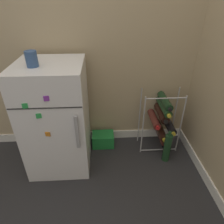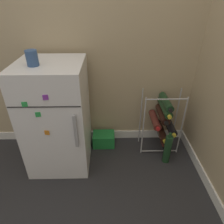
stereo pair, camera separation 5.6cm
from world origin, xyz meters
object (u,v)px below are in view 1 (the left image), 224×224
Objects in this scene: mini_fridge at (57,118)px; soda_box at (104,139)px; fridge_top_cup at (32,59)px; loose_bottle_floor at (167,148)px; wine_rack at (162,121)px.

soda_box is at bearing 26.73° from mini_fridge.
soda_box is 2.05× the size of fridge_top_cup.
soda_box is 0.67× the size of loose_bottle_floor.
fridge_top_cup is 1.36m from loose_bottle_floor.
loose_bottle_floor is at bearing 0.61° from fridge_top_cup.
fridge_top_cup reaches higher than mini_fridge.
soda_box is at bearing 29.40° from fridge_top_cup.
wine_rack is 1.89× the size of loose_bottle_floor.
loose_bottle_floor is (0.59, -0.25, 0.08)m from soda_box.
mini_fridge is 0.99m from wine_rack.
fridge_top_cup is at bearing -139.78° from mini_fridge.
soda_box is 1.08m from fridge_top_cup.
wine_rack is 2.83× the size of soda_box.
mini_fridge is at bearing -171.41° from wine_rack.
loose_bottle_floor is (0.98, -0.06, -0.32)m from mini_fridge.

